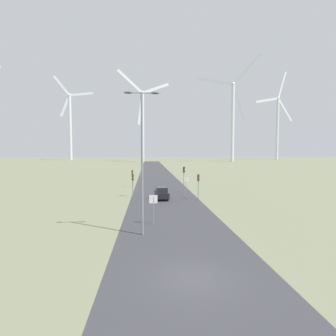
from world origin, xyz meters
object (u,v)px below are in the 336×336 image
Objects in this scene: wind_turbine_center at (142,119)px; traffic_light_post_near_right at (198,181)px; traffic_light_post_near_left at (133,180)px; stop_sign_far at (186,182)px; traffic_light_post_mid_right at (184,175)px; wind_turbine_left at (70,121)px; wind_turbine_right at (233,114)px; streetlamp at (142,149)px; stop_sign_near at (153,204)px; wind_turbine_far_right at (278,122)px; traffic_light_post_mid_left at (132,175)px; car_approaching at (162,193)px.

traffic_light_post_near_right is at bearing -85.51° from wind_turbine_center.
stop_sign_far is at bearing 21.05° from traffic_light_post_near_left.
stop_sign_far is 3.39m from traffic_light_post_mid_right.
wind_turbine_left is 123.01m from wind_turbine_right.
wind_turbine_left is at bearing 107.57° from streetlamp.
traffic_light_post_near_left reaches higher than stop_sign_near.
traffic_light_post_mid_right is 201.28m from wind_turbine_far_right.
streetlamp is at bearing -107.75° from stop_sign_near.
streetlamp is 3.61× the size of traffic_light_post_mid_left.
stop_sign_near is at bearing -71.88° from wind_turbine_left.
stop_sign_near is 15.95m from traffic_light_post_near_left.
stop_sign_near is at bearing -96.35° from car_approaching.
streetlamp is 19.42m from traffic_light_post_near_left.
streetlamp is at bearing -84.24° from traffic_light_post_near_left.
traffic_light_post_mid_right is at bearing -68.75° from wind_turbine_left.
traffic_light_post_near_left is at bearing -176.74° from traffic_light_post_mid_right.
traffic_light_post_near_left reaches higher than traffic_light_post_mid_left.
traffic_light_post_near_right is 5.66m from car_approaching.
traffic_light_post_near_right is at bearing 61.41° from stop_sign_near.
traffic_light_post_mid_right is 1.09× the size of car_approaching.
traffic_light_post_mid_right reaches higher than traffic_light_post_near_right.
wind_turbine_left is (-67.62, 173.43, 27.64)m from traffic_light_post_near_right.
wind_turbine_left is (-60.83, 185.91, 28.33)m from stop_sign_near.
traffic_light_post_mid_left is (-0.74, 11.51, -0.11)m from traffic_light_post_near_left.
traffic_light_post_mid_right is at bearing 72.20° from stop_sign_near.
wind_turbine_far_right is at bearing 60.12° from traffic_light_post_near_right.
wind_turbine_center reaches higher than traffic_light_post_near_left.
wind_turbine_left is at bearing 108.12° from stop_sign_near.
streetlamp is at bearing -107.79° from traffic_light_post_mid_right.
traffic_light_post_mid_left is 0.72× the size of traffic_light_post_mid_right.
wind_turbine_center is 117.45m from wind_turbine_far_right.
traffic_light_post_mid_right is (8.79, -11.05, 0.91)m from traffic_light_post_mid_left.
traffic_light_post_mid_right reaches higher than traffic_light_post_near_left.
car_approaching is 0.06× the size of wind_turbine_left.
wind_turbine_left reaches higher than traffic_light_post_mid_left.
traffic_light_post_near_left is 0.05× the size of wind_turbine_left.
wind_turbine_right is at bearing 68.66° from stop_sign_far.
wind_turbine_right is (50.10, 129.14, 28.36)m from traffic_light_post_mid_right.
traffic_light_post_mid_right is at bearing -104.86° from stop_sign_far.
wind_turbine_left reaches higher than streetlamp.
stop_sign_far is 0.63× the size of car_approaching.
wind_turbine_left is at bearing 111.25° from traffic_light_post_mid_right.
wind_turbine_right reaches higher than car_approaching.
car_approaching is at bearing -141.86° from traffic_light_post_mid_right.
wind_turbine_left is at bearing 111.82° from stop_sign_far.
traffic_light_post_near_right is at bearing -18.36° from traffic_light_post_near_left.
traffic_light_post_near_left is at bearing 150.53° from car_approaching.
wind_turbine_right is (116.10, -40.63, 1.37)m from wind_turbine_left.
traffic_light_post_mid_right is at bearing 38.14° from car_approaching.
stop_sign_near is 27.43m from traffic_light_post_mid_left.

